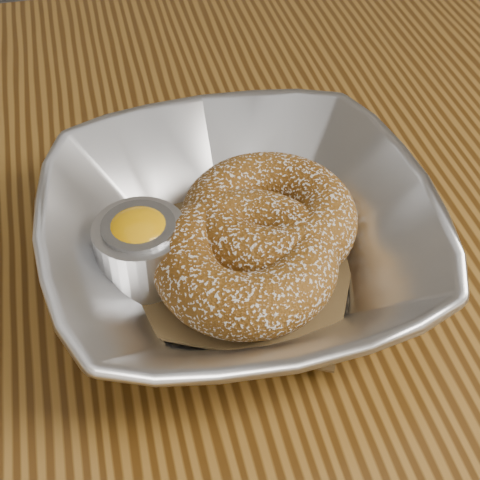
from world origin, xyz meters
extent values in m
cube|color=brown|center=(0.00, 0.00, 0.73)|extent=(1.20, 0.80, 0.04)
imported|color=silver|center=(-0.11, -0.03, 0.78)|extent=(0.25, 0.25, 0.06)
cube|color=brown|center=(-0.11, -0.03, 0.76)|extent=(0.19, 0.19, 0.00)
torus|color=brown|center=(-0.09, -0.01, 0.78)|extent=(0.13, 0.13, 0.04)
torus|color=brown|center=(-0.11, -0.05, 0.78)|extent=(0.12, 0.12, 0.04)
cylinder|color=silver|center=(-0.17, -0.02, 0.78)|extent=(0.06, 0.06, 0.04)
cylinder|color=gray|center=(-0.17, -0.02, 0.78)|extent=(0.05, 0.05, 0.04)
ellipsoid|color=#FFAC07|center=(-0.17, -0.02, 0.79)|extent=(0.04, 0.04, 0.03)
camera|label=1|loc=(-0.19, -0.35, 1.11)|focal=55.00mm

